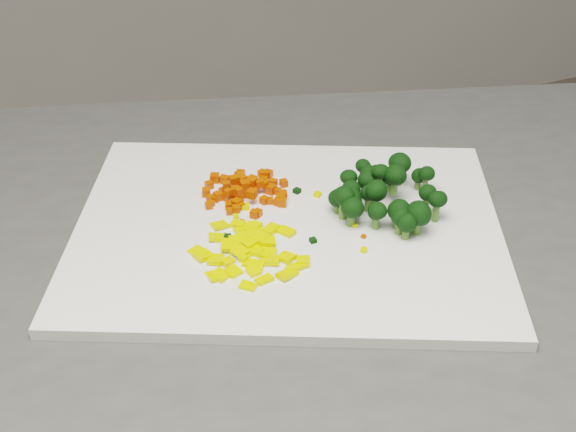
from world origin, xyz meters
name	(u,v)px	position (x,y,z in m)	size (l,w,h in m)	color
cutting_board	(288,229)	(-0.33, 0.24, 0.91)	(0.42, 0.33, 0.01)	white
carrot_pile	(245,185)	(-0.35, 0.31, 0.92)	(0.09, 0.09, 0.03)	#D33502
pepper_pile	(252,245)	(-0.38, 0.21, 0.92)	(0.11, 0.11, 0.01)	#FFE90D
broccoli_pile	(387,187)	(-0.23, 0.23, 0.94)	(0.11, 0.11, 0.05)	black
carrot_cube_0	(282,203)	(-0.32, 0.27, 0.92)	(0.01, 0.01, 0.01)	#D33502
carrot_cube_1	(215,178)	(-0.37, 0.35, 0.92)	(0.01, 0.01, 0.01)	#D33502
carrot_cube_2	(228,192)	(-0.37, 0.30, 0.92)	(0.01, 0.01, 0.01)	#D33502
carrot_cube_3	(269,183)	(-0.32, 0.32, 0.91)	(0.01, 0.01, 0.01)	#D33502
carrot_cube_4	(239,179)	(-0.35, 0.32, 0.92)	(0.01, 0.01, 0.01)	#D33502
carrot_cube_5	(281,198)	(-0.32, 0.28, 0.92)	(0.01, 0.01, 0.01)	#D33502
carrot_cube_6	(283,195)	(-0.32, 0.29, 0.92)	(0.01, 0.01, 0.01)	#D33502
carrot_cube_7	(229,211)	(-0.38, 0.28, 0.91)	(0.01, 0.01, 0.01)	#D33502
carrot_cube_8	(235,209)	(-0.37, 0.28, 0.91)	(0.01, 0.01, 0.01)	#D33502
carrot_cube_9	(264,185)	(-0.33, 0.30, 0.92)	(0.01, 0.01, 0.01)	#D33502
carrot_cube_10	(235,195)	(-0.36, 0.31, 0.91)	(0.01, 0.01, 0.01)	#D33502
carrot_cube_11	(209,185)	(-0.38, 0.34, 0.91)	(0.01, 0.01, 0.01)	#D33502
carrot_cube_12	(233,203)	(-0.37, 0.29, 0.91)	(0.01, 0.01, 0.01)	#D33502
carrot_cube_13	(284,193)	(-0.31, 0.29, 0.91)	(0.01, 0.01, 0.01)	#D33502
carrot_cube_14	(271,189)	(-0.32, 0.30, 0.92)	(0.01, 0.01, 0.01)	#D33502
carrot_cube_15	(231,187)	(-0.36, 0.32, 0.91)	(0.01, 0.01, 0.01)	#D33502
carrot_cube_16	(232,179)	(-0.35, 0.34, 0.91)	(0.01, 0.01, 0.01)	#D33502
carrot_cube_17	(252,194)	(-0.35, 0.29, 0.92)	(0.01, 0.01, 0.01)	#D33502
carrot_cube_18	(239,191)	(-0.36, 0.30, 0.92)	(0.01, 0.01, 0.01)	#D33502
carrot_cube_19	(211,198)	(-0.39, 0.31, 0.91)	(0.01, 0.01, 0.01)	#D33502
carrot_cube_20	(243,183)	(-0.35, 0.31, 0.92)	(0.01, 0.01, 0.01)	#D33502
carrot_cube_21	(284,183)	(-0.31, 0.31, 0.91)	(0.01, 0.01, 0.01)	#D33502
carrot_cube_22	(259,184)	(-0.33, 0.31, 0.92)	(0.01, 0.01, 0.01)	#D33502
carrot_cube_23	(270,201)	(-0.33, 0.28, 0.91)	(0.01, 0.01, 0.01)	#D33502
carrot_cube_24	(228,206)	(-0.37, 0.29, 0.91)	(0.01, 0.01, 0.01)	#D33502
carrot_cube_25	(273,183)	(-0.32, 0.31, 0.92)	(0.01, 0.01, 0.01)	#D33502
carrot_cube_26	(218,196)	(-0.38, 0.31, 0.92)	(0.01, 0.01, 0.01)	#D33502
carrot_cube_27	(236,209)	(-0.37, 0.28, 0.91)	(0.01, 0.01, 0.01)	#D33502
carrot_cube_28	(278,202)	(-0.33, 0.28, 0.92)	(0.01, 0.01, 0.01)	#D33502
carrot_cube_29	(234,180)	(-0.36, 0.32, 0.92)	(0.01, 0.01, 0.01)	#D33502
carrot_cube_30	(240,197)	(-0.36, 0.30, 0.92)	(0.01, 0.01, 0.01)	#D33502
carrot_cube_31	(241,206)	(-0.36, 0.28, 0.91)	(0.01, 0.01, 0.01)	#D33502
carrot_cube_32	(252,180)	(-0.34, 0.31, 0.92)	(0.01, 0.01, 0.01)	#D33502
carrot_cube_33	(249,184)	(-0.34, 0.31, 0.92)	(0.01, 0.01, 0.01)	#D33502
carrot_cube_34	(252,182)	(-0.34, 0.31, 0.92)	(0.01, 0.01, 0.01)	#D33502
carrot_cube_35	(248,186)	(-0.34, 0.32, 0.91)	(0.01, 0.01, 0.01)	#D33502
carrot_cube_36	(206,192)	(-0.39, 0.32, 0.92)	(0.01, 0.01, 0.01)	#D33502
carrot_cube_37	(263,175)	(-0.32, 0.34, 0.91)	(0.01, 0.01, 0.01)	#D33502
carrot_cube_38	(262,174)	(-0.32, 0.34, 0.91)	(0.01, 0.01, 0.01)	#D33502
carrot_cube_39	(264,175)	(-0.32, 0.33, 0.92)	(0.01, 0.01, 0.01)	#D33502
carrot_cube_40	(240,175)	(-0.34, 0.34, 0.92)	(0.01, 0.01, 0.01)	#D33502
carrot_cube_41	(211,204)	(-0.39, 0.30, 0.91)	(0.01, 0.01, 0.01)	#D33502
carrot_cube_42	(252,182)	(-0.34, 0.32, 0.92)	(0.01, 0.01, 0.01)	#D33502
carrot_cube_43	(258,213)	(-0.35, 0.27, 0.91)	(0.01, 0.01, 0.01)	#D33502
carrot_cube_44	(255,214)	(-0.36, 0.26, 0.92)	(0.01, 0.01, 0.01)	#D33502
carrot_cube_45	(269,174)	(-0.31, 0.33, 0.92)	(0.01, 0.01, 0.01)	#D33502
carrot_cube_46	(235,191)	(-0.36, 0.31, 0.92)	(0.01, 0.01, 0.01)	#D33502
carrot_cube_47	(248,193)	(-0.35, 0.30, 0.92)	(0.01, 0.01, 0.01)	#D33502
carrot_cube_48	(239,204)	(-0.36, 0.29, 0.91)	(0.01, 0.01, 0.01)	#D33502
carrot_cube_49	(225,180)	(-0.36, 0.34, 0.92)	(0.01, 0.01, 0.01)	#D33502
carrot_cube_50	(254,190)	(-0.34, 0.31, 0.92)	(0.01, 0.01, 0.01)	#D33502
carrot_cube_51	(265,180)	(-0.32, 0.32, 0.91)	(0.01, 0.01, 0.01)	#D33502
carrot_cube_52	(223,191)	(-0.37, 0.32, 0.91)	(0.01, 0.01, 0.01)	#D33502
carrot_cube_53	(216,199)	(-0.38, 0.31, 0.91)	(0.01, 0.01, 0.01)	#D33502
carrot_cube_54	(237,203)	(-0.37, 0.29, 0.92)	(0.01, 0.01, 0.01)	#D33502
carrot_cube_55	(237,190)	(-0.36, 0.31, 0.91)	(0.01, 0.01, 0.01)	#D33502
carrot_cube_56	(267,183)	(-0.32, 0.32, 0.91)	(0.01, 0.01, 0.01)	#D33502
carrot_cube_57	(227,179)	(-0.36, 0.34, 0.91)	(0.01, 0.01, 0.01)	#D33502
carrot_cube_58	(244,187)	(-0.35, 0.31, 0.92)	(0.01, 0.01, 0.01)	#D33502
carrot_cube_59	(277,191)	(-0.32, 0.30, 0.91)	(0.01, 0.01, 0.01)	#D33502
carrot_cube_60	(226,185)	(-0.37, 0.31, 0.92)	(0.01, 0.01, 0.01)	#D33502
carrot_cube_61	(242,180)	(-0.35, 0.32, 0.92)	(0.01, 0.01, 0.01)	#D33502
carrot_cube_62	(271,188)	(-0.32, 0.30, 0.92)	(0.01, 0.01, 0.01)	#D33502
carrot_cube_63	(224,179)	(-0.36, 0.34, 0.91)	(0.01, 0.01, 0.01)	#D33502
carrot_cube_64	(264,200)	(-0.34, 0.29, 0.91)	(0.01, 0.01, 0.01)	#D33502
carrot_cube_65	(241,178)	(-0.34, 0.34, 0.91)	(0.01, 0.01, 0.01)	#D33502
carrot_cube_66	(238,175)	(-0.34, 0.34, 0.91)	(0.01, 0.01, 0.01)	#D33502
carrot_cube_67	(262,178)	(-0.32, 0.33, 0.91)	(0.01, 0.01, 0.01)	#D33502
carrot_cube_68	(232,184)	(-0.36, 0.33, 0.91)	(0.01, 0.01, 0.01)	#D33502
carrot_cube_69	(209,206)	(-0.39, 0.30, 0.91)	(0.01, 0.01, 0.01)	#D33502
carrot_cube_70	(245,185)	(-0.35, 0.31, 0.92)	(0.01, 0.01, 0.01)	#D33502
carrot_cube_71	(228,197)	(-0.37, 0.31, 0.92)	(0.01, 0.01, 0.01)	#D33502
carrot_cube_72	(241,190)	(-0.35, 0.31, 0.91)	(0.01, 0.01, 0.01)	#D33502
carrot_cube_73	(251,187)	(-0.34, 0.31, 0.92)	(0.01, 0.01, 0.01)	#D33502
pepper_chunk_0	(287,274)	(-0.36, 0.16, 0.91)	(0.02, 0.01, 0.00)	#FFE90D
pepper_chunk_1	(303,261)	(-0.34, 0.18, 0.91)	(0.01, 0.01, 0.00)	#FFE90D
pepper_chunk_2	(234,250)	(-0.39, 0.22, 0.91)	(0.01, 0.01, 0.00)	#FFE90D
pepper_chunk_3	(256,252)	(-0.38, 0.21, 0.91)	(0.02, 0.01, 0.00)	#FFE90D
pepper_chunk_4	(267,253)	(-0.37, 0.20, 0.91)	(0.02, 0.01, 0.00)	#FFE90D
pepper_chunk_5	(251,234)	(-0.37, 0.23, 0.91)	(0.02, 0.01, 0.00)	#FFE90D
pepper_chunk_6	(220,275)	(-0.42, 0.19, 0.91)	(0.02, 0.01, 0.00)	#FFE90D
pepper_chunk_7	(244,232)	(-0.38, 0.24, 0.91)	(0.02, 0.01, 0.00)	#FFE90D
pepper_chunk_8	(240,251)	(-0.39, 0.21, 0.92)	(0.01, 0.01, 0.00)	#FFE90D
pepper_chunk_9	(238,240)	(-0.39, 0.23, 0.92)	(0.01, 0.02, 0.00)	#FFE90D
pepper_chunk_10	(255,231)	(-0.37, 0.24, 0.91)	(0.02, 0.01, 0.00)	#FFE90D
pepper_chunk_11	(271,229)	(-0.35, 0.24, 0.91)	(0.01, 0.02, 0.00)	#FFE90D
pepper_chunk_12	(259,237)	(-0.37, 0.22, 0.92)	(0.01, 0.02, 0.00)	#FFE90D
pepper_chunk_13	(198,252)	(-0.43, 0.23, 0.91)	(0.02, 0.01, 0.00)	#FFE90D
pepper_chunk_14	(247,254)	(-0.39, 0.21, 0.91)	(0.01, 0.01, 0.00)	#FFE90D
pepper_chunk_15	(215,275)	(-0.42, 0.19, 0.91)	(0.01, 0.02, 0.00)	#FFE90D
pepper_chunk_16	(202,254)	(-0.42, 0.22, 0.91)	(0.01, 0.01, 0.00)	#FFE90D
pepper_chunk_17	(220,225)	(-0.39, 0.26, 0.91)	(0.02, 0.01, 0.00)	#FFE90D
pepper_chunk_18	(228,262)	(-0.41, 0.20, 0.91)	(0.01, 0.01, 0.00)	#FFE90D
pepper_chunk_19	(248,286)	(-0.40, 0.16, 0.91)	(0.02, 0.01, 0.00)	#FFE90D
pepper_chunk_20	(250,242)	(-0.38, 0.22, 0.92)	(0.02, 0.01, 0.00)	#FFE90D
pepper_chunk_21	(203,255)	(-0.42, 0.22, 0.91)	(0.02, 0.02, 0.00)	#FFE90D
pepper_chunk_22	(254,271)	(-0.39, 0.18, 0.91)	(0.01, 0.01, 0.00)	#FFE90D
pepper_chunk_23	(230,245)	(-0.40, 0.22, 0.92)	(0.02, 0.02, 0.00)	#FFE90D
pepper_chunk_24	(251,228)	(-0.37, 0.25, 0.91)	(0.01, 0.02, 0.00)	#FFE90D
pepper_chunk_25	(256,265)	(-0.38, 0.19, 0.91)	(0.01, 0.01, 0.00)	#FFE90D
pepper_chunk_26	(259,248)	(-0.37, 0.21, 0.91)	(0.02, 0.01, 0.00)	#FFE90D
pepper_chunk_27	(238,224)	(-0.38, 0.26, 0.91)	(0.01, 0.01, 0.00)	#FFE90D
pepper_chunk_28	(286,257)	(-0.35, 0.19, 0.91)	(0.01, 0.01, 0.00)	#FFE90D
pepper_chunk_29	(267,241)	(-0.36, 0.21, 0.92)	(0.01, 0.02, 0.00)	#FFE90D
pepper_chunk_30	(234,272)	(-0.41, 0.19, 0.91)	(0.01, 0.01, 0.00)	#FFE90D
pepper_chunk_31	(271,260)	(-0.37, 0.19, 0.91)	(0.01, 0.02, 0.00)	#FFE90D
pepper_chunk_32	(264,279)	(-0.38, 0.17, 0.91)	(0.02, 0.01, 0.00)	#FFE90D
pepper_chunk_33	(252,263)	(-0.39, 0.19, 0.91)	(0.02, 0.01, 0.00)	#FFE90D
pepper_chunk_34	(296,267)	(-0.35, 0.17, 0.91)	(0.02, 0.01, 0.00)	#FFE90D
pepper_chunk_35	(218,237)	(-0.40, 0.24, 0.91)	(0.02, 0.01, 0.00)	#FFE90D
pepper_chunk_36	(255,226)	(-0.36, 0.25, 0.91)	(0.01, 0.01, 0.00)	#FFE90D
pepper_chunk_37	(286,231)	(-0.34, 0.23, 0.91)	(0.02, 0.01, 0.00)	#FFE90D
pepper_chunk_38	(267,253)	(-0.37, 0.20, 0.91)	(0.02, 0.01, 0.00)	#FFE90D
pepper_chunk_39	(216,259)	(-0.42, 0.21, 0.91)	(0.02, 0.01, 0.00)	#FFE90D
broccoli_floret_0	(368,186)	(-0.23, 0.25, 0.93)	(0.03, 0.03, 0.03)	black
broccoli_floret_1	(394,181)	(-0.21, 0.24, 0.94)	(0.03, 0.03, 0.03)	black
broccoli_floret_2	(368,199)	(-0.25, 0.23, 0.93)	(0.02, 0.02, 0.03)	black
broccoli_floret_3	(349,203)	(-0.27, 0.23, 0.93)	(0.03, 0.03, 0.03)	black
broccoli_floret_4	(417,219)	(-0.22, 0.18, 0.93)	(0.03, 0.03, 0.03)	black
broccoli_floret_5	(426,200)	(-0.19, 0.20, 0.93)	(0.02, 0.02, 0.03)	black
broccoli_floret_6	(398,170)	(-0.19, 0.26, 0.93)	(0.03, 0.03, 0.04)	black
broccoli_floret_7	(425,181)	(-0.18, 0.24, 0.93)	(0.02, 0.02, 0.03)	black
broccoli_floret_8	(400,222)	(-0.24, 0.18, 0.92)	(0.03, 0.03, 0.03)	black
broccoli_floret_9	(368,185)	(-0.24, 0.25, 0.93)	(0.03, 0.03, 0.03)	black
broccoli_floret_10	(348,183)	(-0.25, 0.27, 0.93)	(0.03, 0.03, 0.03)	black
broccoli_floret_11	(375,218)	(-0.25, 0.20, 0.92)	(0.02, 0.02, 0.02)	black
broccoli_floret_12	(406,227)	(-0.24, 0.17, 0.92)	(0.03, 0.03, 0.03)	black
broccoli_floret_13	(436,207)	(-0.19, 0.19, 0.93)	(0.03, 0.03, 0.03)	black
broccoli_floret_14	(391,180)	(-0.21, 0.24, 0.93)	(0.03, 0.03, 0.03)	black
broccoli_floret_15	(375,195)	(-0.24, 0.22, 0.94)	(0.03, 0.03, 0.03)	black
broccoli_floret_16	(343,204)	(-0.27, 0.23, 0.93)	(0.03, 0.03, 0.03)	black
broccoli_floret_17	(341,201)	(-0.27, 0.24, 0.93)	(0.02, 0.02, 0.03)	black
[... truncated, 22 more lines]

